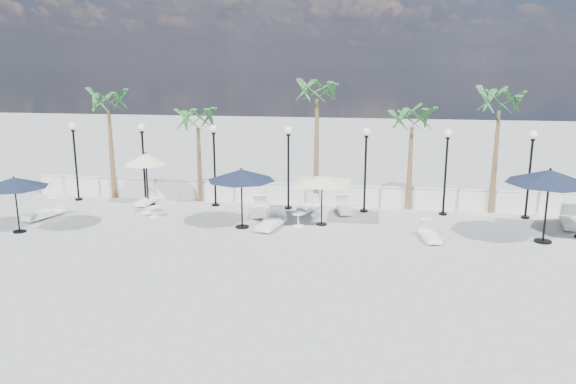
# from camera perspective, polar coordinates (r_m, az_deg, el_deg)

# --- Properties ---
(ground) EXTENTS (100.00, 100.00, 0.00)m
(ground) POSITION_cam_1_polar(r_m,az_deg,el_deg) (20.04, -2.88, -6.39)
(ground) COLOR gray
(ground) RESTS_ON ground
(balustrade) EXTENTS (26.00, 0.30, 1.01)m
(balustrade) POSITION_cam_1_polar(r_m,az_deg,el_deg) (27.00, 0.37, -0.20)
(balustrade) COLOR silver
(balustrade) RESTS_ON ground
(lamppost_0) EXTENTS (0.36, 0.36, 3.84)m
(lamppost_0) POSITION_cam_1_polar(r_m,az_deg,el_deg) (29.15, -20.86, 3.99)
(lamppost_0) COLOR black
(lamppost_0) RESTS_ON ground
(lamppost_1) EXTENTS (0.36, 0.36, 3.84)m
(lamppost_1) POSITION_cam_1_polar(r_m,az_deg,el_deg) (27.59, -14.51, 3.96)
(lamppost_1) COLOR black
(lamppost_1) RESTS_ON ground
(lamppost_2) EXTENTS (0.36, 0.36, 3.84)m
(lamppost_2) POSITION_cam_1_polar(r_m,az_deg,el_deg) (26.40, -7.51, 3.86)
(lamppost_2) COLOR black
(lamppost_2) RESTS_ON ground
(lamppost_3) EXTENTS (0.36, 0.36, 3.84)m
(lamppost_3) POSITION_cam_1_polar(r_m,az_deg,el_deg) (25.63, 0.04, 3.70)
(lamppost_3) COLOR black
(lamppost_3) RESTS_ON ground
(lamppost_4) EXTENTS (0.36, 0.36, 3.84)m
(lamppost_4) POSITION_cam_1_polar(r_m,az_deg,el_deg) (25.33, 7.90, 3.46)
(lamppost_4) COLOR black
(lamppost_4) RESTS_ON ground
(lamppost_5) EXTENTS (0.36, 0.36, 3.84)m
(lamppost_5) POSITION_cam_1_polar(r_m,az_deg,el_deg) (25.51, 15.79, 3.16)
(lamppost_5) COLOR black
(lamppost_5) RESTS_ON ground
(lamppost_6) EXTENTS (0.36, 0.36, 3.84)m
(lamppost_6) POSITION_cam_1_polar(r_m,az_deg,el_deg) (26.16, 23.42, 2.81)
(lamppost_6) COLOR black
(lamppost_6) RESTS_ON ground
(palm_0) EXTENTS (2.60, 2.60, 5.50)m
(palm_0) POSITION_cam_1_polar(r_m,az_deg,el_deg) (28.92, -17.79, 8.24)
(palm_0) COLOR brown
(palm_0) RESTS_ON ground
(palm_1) EXTENTS (2.60, 2.60, 4.70)m
(palm_1) POSITION_cam_1_polar(r_m,az_deg,el_deg) (27.28, -9.14, 6.79)
(palm_1) COLOR brown
(palm_1) RESTS_ON ground
(palm_2) EXTENTS (2.60, 2.60, 6.10)m
(palm_2) POSITION_cam_1_polar(r_m,az_deg,el_deg) (25.97, 2.97, 9.64)
(palm_2) COLOR brown
(palm_2) RESTS_ON ground
(palm_3) EXTENTS (2.60, 2.60, 4.90)m
(palm_3) POSITION_cam_1_polar(r_m,az_deg,el_deg) (25.97, 12.48, 6.76)
(palm_3) COLOR brown
(palm_3) RESTS_ON ground
(palm_4) EXTENTS (2.60, 2.60, 5.70)m
(palm_4) POSITION_cam_1_polar(r_m,az_deg,el_deg) (26.38, 20.69, 8.03)
(palm_4) COLOR brown
(palm_4) RESTS_ON ground
(lounger_0) EXTENTS (0.57, 1.67, 0.62)m
(lounger_0) POSITION_cam_1_polar(r_m,az_deg,el_deg) (27.70, -14.10, -0.81)
(lounger_0) COLOR white
(lounger_0) RESTS_ON ground
(lounger_1) EXTENTS (1.17, 2.04, 0.73)m
(lounger_1) POSITION_cam_1_polar(r_m,az_deg,el_deg) (26.71, -23.56, -1.96)
(lounger_1) COLOR white
(lounger_1) RESTS_ON ground
(lounger_2) EXTENTS (0.84, 1.92, 0.70)m
(lounger_2) POSITION_cam_1_polar(r_m,az_deg,el_deg) (25.09, -2.98, -1.80)
(lounger_2) COLOR white
(lounger_2) RESTS_ON ground
(lounger_3) EXTENTS (1.02, 2.05, 0.74)m
(lounger_3) POSITION_cam_1_polar(r_m,az_deg,el_deg) (23.06, -1.70, -3.10)
(lounger_3) COLOR white
(lounger_3) RESTS_ON ground
(lounger_4) EXTENTS (0.92, 1.83, 0.66)m
(lounger_4) POSITION_cam_1_polar(r_m,az_deg,el_deg) (25.56, 5.68, -1.60)
(lounger_4) COLOR white
(lounger_4) RESTS_ON ground
(lounger_5) EXTENTS (0.99, 1.75, 0.63)m
(lounger_5) POSITION_cam_1_polar(r_m,az_deg,el_deg) (25.70, 2.08, -1.48)
(lounger_5) COLOR white
(lounger_5) RESTS_ON ground
(lounger_6) EXTENTS (0.83, 1.72, 0.62)m
(lounger_6) POSITION_cam_1_polar(r_m,az_deg,el_deg) (22.23, 14.19, -4.24)
(lounger_6) COLOR white
(lounger_6) RESTS_ON ground
(lounger_7) EXTENTS (1.01, 2.14, 0.77)m
(lounger_7) POSITION_cam_1_polar(r_m,az_deg,el_deg) (25.98, 26.78, -2.65)
(lounger_7) COLOR white
(lounger_7) RESTS_ON ground
(side_table_0) EXTENTS (0.48, 0.48, 0.47)m
(side_table_0) POSITION_cam_1_polar(r_m,az_deg,el_deg) (25.35, -13.55, -1.88)
(side_table_0) COLOR white
(side_table_0) RESTS_ON ground
(side_table_1) EXTENTS (0.56, 0.56, 0.55)m
(side_table_1) POSITION_cam_1_polar(r_m,az_deg,el_deg) (26.16, -14.26, -1.35)
(side_table_1) COLOR white
(side_table_1) RESTS_ON ground
(side_table_2) EXTENTS (0.58, 0.58, 0.57)m
(side_table_2) POSITION_cam_1_polar(r_m,az_deg,el_deg) (23.30, 1.05, -2.69)
(side_table_2) COLOR white
(side_table_2) RESTS_ON ground
(parasol_navy_left) EXTENTS (2.61, 2.61, 2.30)m
(parasol_navy_left) POSITION_cam_1_polar(r_m,az_deg,el_deg) (24.58, -26.06, 0.84)
(parasol_navy_left) COLOR black
(parasol_navy_left) RESTS_ON ground
(parasol_navy_mid) EXTENTS (2.80, 2.80, 2.51)m
(parasol_navy_mid) POSITION_cam_1_polar(r_m,az_deg,el_deg) (22.75, -4.77, 1.71)
(parasol_navy_mid) COLOR black
(parasol_navy_mid) RESTS_ON ground
(parasol_navy_right) EXTENTS (3.20, 3.20, 2.87)m
(parasol_navy_right) POSITION_cam_1_polar(r_m,az_deg,el_deg) (22.87, 25.05, 1.38)
(parasol_navy_right) COLOR black
(parasol_navy_right) RESTS_ON ground
(parasol_cream_sq_a) EXTENTS (4.57, 4.57, 2.24)m
(parasol_cream_sq_a) POSITION_cam_1_polar(r_m,az_deg,el_deg) (23.15, 3.48, 1.60)
(parasol_cream_sq_a) COLOR black
(parasol_cream_sq_a) RESTS_ON ground
(parasol_cream_small) EXTENTS (2.07, 2.07, 2.54)m
(parasol_cream_small) POSITION_cam_1_polar(r_m,az_deg,el_deg) (27.27, -14.25, 3.19)
(parasol_cream_small) COLOR black
(parasol_cream_small) RESTS_ON ground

